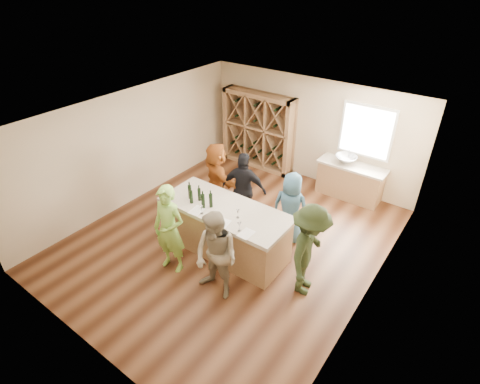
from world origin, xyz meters
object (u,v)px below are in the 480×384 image
Objects in this scene: person_near_left at (169,230)px; person_far_left at (217,177)px; wine_bottle_a at (190,192)px; wine_bottle_c at (199,195)px; wine_bottle_b at (191,197)px; sink at (346,159)px; person_near_right at (216,256)px; person_server at (309,251)px; tasting_counter_base at (226,231)px; wine_bottle_e at (211,200)px; wine_bottle_d at (203,201)px; wine_rack at (258,131)px; person_far_mid at (244,189)px; person_far_right at (290,208)px.

person_near_left is 1.08× the size of person_far_left.
person_far_left reaches higher than wine_bottle_a.
wine_bottle_b is at bearing -110.88° from wine_bottle_c.
sink is 4.20m from wine_bottle_b.
person_near_left reaches higher than sink.
person_near_right is 1.02× the size of person_far_left.
wine_bottle_b is at bearing 85.03° from person_server.
person_near_right is (0.62, -1.04, 0.38)m from tasting_counter_base.
wine_bottle_a is 2.70m from person_server.
wine_bottle_e is at bearing 136.39° from person_near_right.
wine_bottle_a is 1.00× the size of wine_bottle_e.
wine_bottle_d is 1.01× the size of wine_bottle_e.
person_server is at bearing 3.38° from wine_bottle_e.
sink is 3.75m from tasting_counter_base.
wine_rack is at bearing 104.21° from wine_bottle_b.
person_far_mid is at bearing 105.43° from tasting_counter_base.
wine_bottle_b is 0.16× the size of person_far_left.
wine_bottle_c is (-1.65, -3.65, 0.20)m from sink.
wine_bottle_d is at bearing 2.80° from wine_bottle_b.
tasting_counter_base is 0.93m from wine_bottle_c.
wine_bottle_b is at bearing 90.80° from person_near_left.
person_far_left is at bearing 97.87° from person_near_left.
wine_rack is at bearing 102.56° from wine_bottle_a.
wine_bottle_a is (-1.86, -3.71, 0.22)m from sink.
sink is 4.86m from person_near_left.
person_far_mid is at bearing 92.17° from wine_bottle_e.
wine_rack is 5.20m from person_near_right.
person_far_right reaches higher than wine_bottle_e.
person_near_left is 1.06× the size of person_near_right.
person_far_mid reaches higher than wine_bottle_e.
wine_bottle_a is at bearing 26.51° from person_far_right.
person_server reaches higher than person_far_mid.
wine_rack is 4.02m from wine_bottle_b.
person_far_mid is 1.02× the size of person_far_left.
person_far_mid is at bearing -7.37° from person_far_right.
wine_bottle_a is 1.41m from person_far_left.
wine_bottle_b is 2.10m from person_far_right.
wine_rack reaches higher than tasting_counter_base.
wine_rack is at bearing 114.34° from tasting_counter_base.
wine_bottle_b is at bearing -75.79° from wine_rack.
wine_bottle_c is 1.23m from person_far_mid.
wine_rack is 4.09m from wine_bottle_d.
tasting_counter_base is 1.16m from person_far_mid.
person_far_left reaches higher than wine_bottle_d.
wine_bottle_e is 0.17× the size of person_far_mid.
sink is at bearing 70.59° from wine_bottle_e.
wine_bottle_b is at bearing 57.87° from person_far_mid.
wine_bottle_a is at bearing -77.44° from wine_rack.
person_far_mid is (0.30, 1.14, -0.33)m from wine_bottle_c.
person_far_mid reaches higher than sink.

